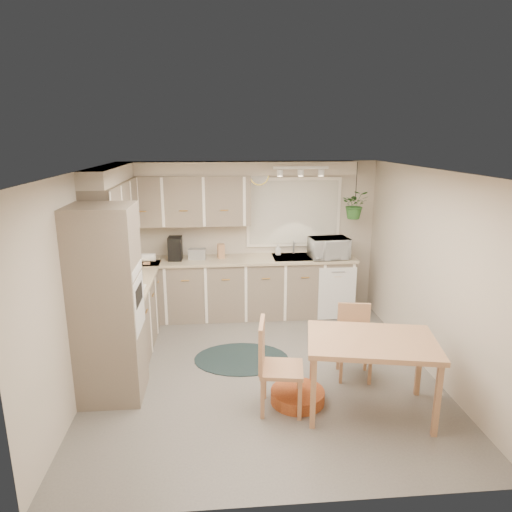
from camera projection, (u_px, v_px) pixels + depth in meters
name	position (u px, v px, depth m)	size (l,w,h in m)	color
floor	(262.00, 370.00, 5.55)	(4.20, 4.20, 0.00)	slate
ceiling	(263.00, 171.00, 4.94)	(4.20, 4.20, 0.00)	white
wall_back	(250.00, 238.00, 7.27)	(4.00, 0.04, 2.40)	#BEB09D
wall_front	(293.00, 364.00, 3.22)	(4.00, 0.04, 2.40)	#BEB09D
wall_left	(84.00, 281.00, 5.08)	(0.04, 4.20, 2.40)	#BEB09D
wall_right	(430.00, 272.00, 5.41)	(0.04, 4.20, 2.40)	#BEB09D
base_cab_left	(131.00, 314.00, 6.14)	(0.60, 1.85, 0.90)	gray
base_cab_back	(238.00, 289.00, 7.15)	(3.60, 0.60, 0.90)	gray
counter_left	(129.00, 280.00, 6.02)	(0.64, 1.89, 0.04)	#C3AE8E
counter_back	(238.00, 260.00, 7.03)	(3.64, 0.64, 0.04)	#C3AE8E
oven_stack	(108.00, 305.00, 4.78)	(0.65, 0.65, 2.10)	gray
wall_oven_face	(139.00, 304.00, 4.81)	(0.02, 0.56, 0.58)	silver
upper_cab_left	(115.00, 211.00, 5.90)	(0.35, 2.00, 0.75)	gray
upper_cab_back	(184.00, 201.00, 6.86)	(2.00, 0.35, 0.75)	gray
soffit_left	(110.00, 174.00, 5.78)	(0.30, 2.00, 0.20)	#BEB09D
soffit_back	(237.00, 168.00, 6.83)	(3.60, 0.30, 0.20)	#BEB09D
cooktop	(121.00, 293.00, 5.46)	(0.52, 0.58, 0.02)	silver
range_hood	(116.00, 256.00, 5.34)	(0.40, 0.60, 0.14)	silver
window_blinds	(294.00, 212.00, 7.20)	(1.40, 0.02, 1.00)	white
window_frame	(294.00, 212.00, 7.21)	(1.50, 0.02, 1.10)	white
sink	(296.00, 260.00, 7.12)	(0.70, 0.48, 0.10)	#A1A4A9
dishwasher_front	(337.00, 294.00, 6.99)	(0.58, 0.01, 0.83)	silver
track_light_bar	(301.00, 168.00, 6.51)	(0.80, 0.04, 0.04)	silver
wall_clock	(259.00, 176.00, 7.01)	(0.30, 0.30, 0.03)	gold
dining_table	(370.00, 375.00, 4.65)	(1.27, 0.85, 0.80)	tan
chair_left	(282.00, 366.00, 4.65)	(0.45, 0.45, 0.97)	tan
chair_back	(355.00, 343.00, 5.31)	(0.40, 0.40, 0.85)	tan
braided_rug	(241.00, 359.00, 5.83)	(1.21, 0.91, 0.01)	black
pet_bed	(297.00, 396.00, 4.88)	(0.58, 0.58, 0.13)	#B75D24
microwave	(329.00, 246.00, 7.00)	(0.58, 0.32, 0.39)	silver
soap_bottle	(278.00, 253.00, 7.22)	(0.08, 0.17, 0.08)	silver
hanging_plant	(355.00, 208.00, 6.89)	(0.39, 0.43, 0.34)	#2B5C24
coffee_maker	(175.00, 248.00, 6.91)	(0.20, 0.25, 0.36)	black
toaster	(197.00, 254.00, 6.98)	(0.26, 0.15, 0.16)	#A1A4A9
knife_block	(221.00, 251.00, 7.03)	(0.10, 0.10, 0.22)	tan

